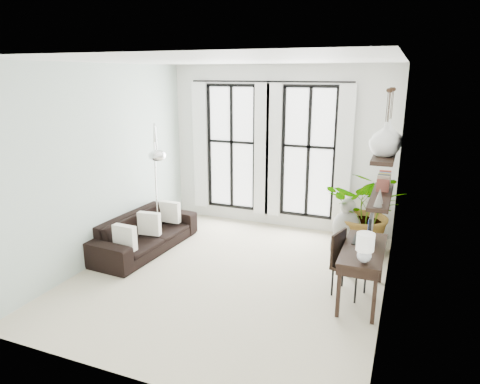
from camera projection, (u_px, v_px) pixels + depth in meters
The scene contains 16 objects.
floor at pixel (230, 276), 6.62m from camera, with size 5.00×5.00×0.00m, color beige.
ceiling at pixel (229, 60), 5.77m from camera, with size 5.00×5.00×0.00m, color white.
wall_left at pixel (103, 164), 7.00m from camera, with size 5.00×5.00×0.00m, color #B6CBBF.
wall_right at pixel (393, 191), 5.39m from camera, with size 5.00×5.00×0.00m, color white.
wall_back at pixel (279, 148), 8.43m from camera, with size 4.50×4.50×0.00m, color white.
windows at pixel (268, 150), 8.45m from camera, with size 3.26×0.13×2.65m.
wall_shelves at pixel (383, 179), 5.48m from camera, with size 0.25×1.30×0.60m.
sofa at pixel (145, 233), 7.54m from camera, with size 2.17×0.85×0.63m, color black.
throw_pillows at pixel (149, 224), 7.45m from camera, with size 0.40×1.52×0.40m.
plant at pixel (367, 211), 7.39m from camera, with size 1.33×1.15×1.47m, color #2D7228.
desk at pixel (363, 252), 5.73m from camera, with size 0.54×1.29×1.15m.
desk_chair at pixel (345, 259), 5.99m from camera, with size 0.53×0.53×0.90m.
arc_lamp at pixel (155, 154), 7.41m from camera, with size 0.71×0.84×2.22m.
buddha at pixel (346, 229), 7.45m from camera, with size 0.53×0.53×0.96m.
vase_a at pixel (385, 140), 5.07m from camera, with size 0.37×0.37×0.38m, color white.
vase_b at pixel (387, 136), 5.43m from camera, with size 0.37×0.37×0.38m, color white.
Camera 1 is at (2.38, -5.55, 3.03)m, focal length 32.00 mm.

